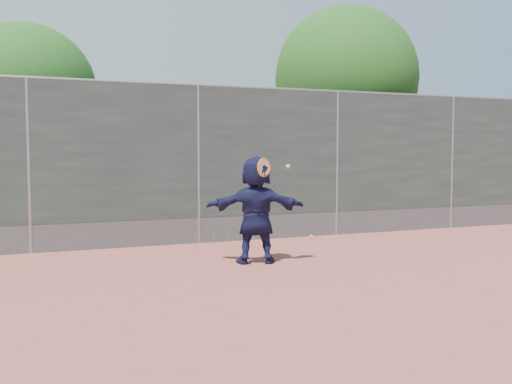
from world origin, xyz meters
name	(u,v)px	position (x,y,z in m)	size (l,w,h in m)	color
ground	(271,281)	(0.00, 0.00, 0.00)	(80.00, 80.00, 0.00)	#9E4C42
player	(256,210)	(0.29, 1.28, 0.84)	(1.56, 0.50, 1.68)	#15173A
ball_ground	(312,237)	(2.29, 3.25, 0.03)	(0.07, 0.07, 0.07)	#B9E232
fence	(199,160)	(0.00, 3.50, 1.58)	(20.00, 0.06, 3.03)	#38423D
swing_action	(266,169)	(0.38, 1.08, 1.49)	(0.55, 0.19, 0.51)	orange
tree_right	(351,83)	(4.68, 5.75, 3.49)	(3.78, 3.60, 5.39)	#382314
tree_left	(34,97)	(-2.85, 6.55, 2.94)	(3.15, 3.00, 4.53)	#382314
weed_clump	(216,236)	(0.29, 3.38, 0.13)	(0.68, 0.07, 0.30)	#387226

